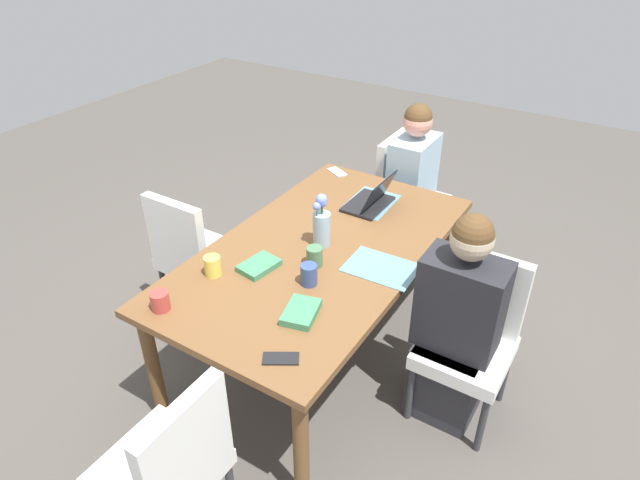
{
  "coord_description": "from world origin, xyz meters",
  "views": [
    {
      "loc": [
        2.1,
        1.32,
        2.4
      ],
      "look_at": [
        0.0,
        0.0,
        0.81
      ],
      "focal_mm": 31.01,
      "sensor_mm": 36.0,
      "label": 1
    }
  ],
  "objects_px": {
    "person_head_left_left_near": "(411,194)",
    "book_red_cover": "(301,312)",
    "chair_head_left_left_near": "(404,191)",
    "flower_vase": "(322,222)",
    "dining_table": "(320,260)",
    "chair_far_left_mid": "(472,331)",
    "coffee_mug_near_right": "(160,301)",
    "chair_head_right_left_far": "(170,465)",
    "coffee_mug_centre_right": "(315,256)",
    "coffee_mug_near_left": "(309,275)",
    "phone_silver": "(337,172)",
    "phone_black": "(281,359)",
    "laptop_head_left_left_near": "(371,200)",
    "chair_near_right_near": "(193,251)",
    "book_blue_cover": "(259,266)",
    "coffee_mug_centre_left": "(213,266)",
    "person_far_left_mid": "(456,331)"
  },
  "relations": [
    {
      "from": "laptop_head_left_left_near",
      "to": "phone_silver",
      "type": "xyz_separation_m",
      "value": [
        -0.3,
        -0.41,
        -0.04
      ]
    },
    {
      "from": "book_red_cover",
      "to": "laptop_head_left_left_near",
      "type": "bearing_deg",
      "value": 176.27
    },
    {
      "from": "chair_head_left_left_near",
      "to": "person_head_left_left_near",
      "type": "height_order",
      "value": "person_head_left_left_near"
    },
    {
      "from": "chair_head_right_left_far",
      "to": "book_red_cover",
      "type": "distance_m",
      "value": 0.82
    },
    {
      "from": "chair_head_left_left_near",
      "to": "book_blue_cover",
      "type": "xyz_separation_m",
      "value": [
        1.63,
        -0.08,
        0.28
      ]
    },
    {
      "from": "chair_head_left_left_near",
      "to": "coffee_mug_centre_right",
      "type": "height_order",
      "value": "chair_head_left_left_near"
    },
    {
      "from": "chair_far_left_mid",
      "to": "coffee_mug_centre_left",
      "type": "height_order",
      "value": "chair_far_left_mid"
    },
    {
      "from": "phone_silver",
      "to": "person_head_left_left_near",
      "type": "bearing_deg",
      "value": 72.65
    },
    {
      "from": "phone_black",
      "to": "coffee_mug_near_right",
      "type": "bearing_deg",
      "value": 150.84
    },
    {
      "from": "chair_head_left_left_near",
      "to": "phone_silver",
      "type": "bearing_deg",
      "value": -34.5
    },
    {
      "from": "chair_near_right_near",
      "to": "coffee_mug_near_right",
      "type": "distance_m",
      "value": 0.92
    },
    {
      "from": "chair_head_right_left_far",
      "to": "book_red_cover",
      "type": "height_order",
      "value": "chair_head_right_left_far"
    },
    {
      "from": "dining_table",
      "to": "book_blue_cover",
      "type": "bearing_deg",
      "value": -26.7
    },
    {
      "from": "coffee_mug_near_right",
      "to": "coffee_mug_centre_left",
      "type": "height_order",
      "value": "coffee_mug_centre_left"
    },
    {
      "from": "coffee_mug_near_right",
      "to": "book_red_cover",
      "type": "bearing_deg",
      "value": 118.08
    },
    {
      "from": "dining_table",
      "to": "flower_vase",
      "type": "relative_size",
      "value": 6.16
    },
    {
      "from": "chair_head_left_left_near",
      "to": "flower_vase",
      "type": "bearing_deg",
      "value": 3.16
    },
    {
      "from": "person_head_left_left_near",
      "to": "coffee_mug_near_left",
      "type": "distance_m",
      "value": 1.58
    },
    {
      "from": "person_far_left_mid",
      "to": "flower_vase",
      "type": "xyz_separation_m",
      "value": [
        -0.02,
        -0.8,
        0.37
      ]
    },
    {
      "from": "chair_far_left_mid",
      "to": "chair_near_right_near",
      "type": "distance_m",
      "value": 1.72
    },
    {
      "from": "person_head_left_left_near",
      "to": "person_far_left_mid",
      "type": "height_order",
      "value": "same"
    },
    {
      "from": "chair_head_right_left_far",
      "to": "chair_near_right_near",
      "type": "height_order",
      "value": "same"
    },
    {
      "from": "flower_vase",
      "to": "chair_head_left_left_near",
      "type": "bearing_deg",
      "value": -176.84
    },
    {
      "from": "chair_far_left_mid",
      "to": "book_blue_cover",
      "type": "xyz_separation_m",
      "value": [
        0.42,
        -1.02,
        0.28
      ]
    },
    {
      "from": "chair_head_right_left_far",
      "to": "coffee_mug_centre_left",
      "type": "distance_m",
      "value": 0.96
    },
    {
      "from": "phone_black",
      "to": "phone_silver",
      "type": "xyz_separation_m",
      "value": [
        -1.64,
        -0.7,
        0.0
      ]
    },
    {
      "from": "flower_vase",
      "to": "book_blue_cover",
      "type": "distance_m",
      "value": 0.41
    },
    {
      "from": "chair_far_left_mid",
      "to": "phone_black",
      "type": "distance_m",
      "value": 1.07
    },
    {
      "from": "dining_table",
      "to": "coffee_mug_centre_left",
      "type": "distance_m",
      "value": 0.6
    },
    {
      "from": "coffee_mug_near_right",
      "to": "phone_silver",
      "type": "relative_size",
      "value": 0.62
    },
    {
      "from": "person_head_left_left_near",
      "to": "book_red_cover",
      "type": "xyz_separation_m",
      "value": [
        1.77,
        0.23,
        0.25
      ]
    },
    {
      "from": "person_head_left_left_near",
      "to": "dining_table",
      "type": "bearing_deg",
      "value": 0.29
    },
    {
      "from": "person_far_left_mid",
      "to": "laptop_head_left_left_near",
      "type": "xyz_separation_m",
      "value": [
        -0.53,
        -0.77,
        0.27
      ]
    },
    {
      "from": "phone_silver",
      "to": "chair_near_right_near",
      "type": "bearing_deg",
      "value": -88.29
    },
    {
      "from": "person_head_left_left_near",
      "to": "laptop_head_left_left_near",
      "type": "distance_m",
      "value": 0.75
    },
    {
      "from": "chair_near_right_near",
      "to": "coffee_mug_near_right",
      "type": "height_order",
      "value": "chair_near_right_near"
    },
    {
      "from": "flower_vase",
      "to": "book_red_cover",
      "type": "height_order",
      "value": "flower_vase"
    },
    {
      "from": "chair_near_right_near",
      "to": "phone_silver",
      "type": "distance_m",
      "value": 1.1
    },
    {
      "from": "laptop_head_left_left_near",
      "to": "chair_far_left_mid",
      "type": "bearing_deg",
      "value": 61.16
    },
    {
      "from": "chair_far_left_mid",
      "to": "coffee_mug_near_right",
      "type": "bearing_deg",
      "value": -52.78
    },
    {
      "from": "phone_silver",
      "to": "coffee_mug_centre_left",
      "type": "bearing_deg",
      "value": -59.94
    },
    {
      "from": "chair_head_right_left_far",
      "to": "phone_black",
      "type": "xyz_separation_m",
      "value": [
        -0.49,
        0.2,
        0.26
      ]
    },
    {
      "from": "laptop_head_left_left_near",
      "to": "coffee_mug_near_right",
      "type": "relative_size",
      "value": 3.44
    },
    {
      "from": "coffee_mug_near_right",
      "to": "coffee_mug_centre_left",
      "type": "xyz_separation_m",
      "value": [
        -0.33,
        0.02,
        0.01
      ]
    },
    {
      "from": "coffee_mug_near_left",
      "to": "phone_silver",
      "type": "height_order",
      "value": "coffee_mug_near_left"
    },
    {
      "from": "chair_head_left_left_near",
      "to": "coffee_mug_centre_left",
      "type": "height_order",
      "value": "chair_head_left_left_near"
    },
    {
      "from": "person_head_left_left_near",
      "to": "coffee_mug_near_right",
      "type": "bearing_deg",
      "value": -9.4
    },
    {
      "from": "dining_table",
      "to": "chair_near_right_near",
      "type": "bearing_deg",
      "value": -82.21
    },
    {
      "from": "coffee_mug_centre_right",
      "to": "book_red_cover",
      "type": "distance_m",
      "value": 0.4
    },
    {
      "from": "chair_head_right_left_far",
      "to": "chair_near_right_near",
      "type": "distance_m",
      "value": 1.51
    }
  ]
}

